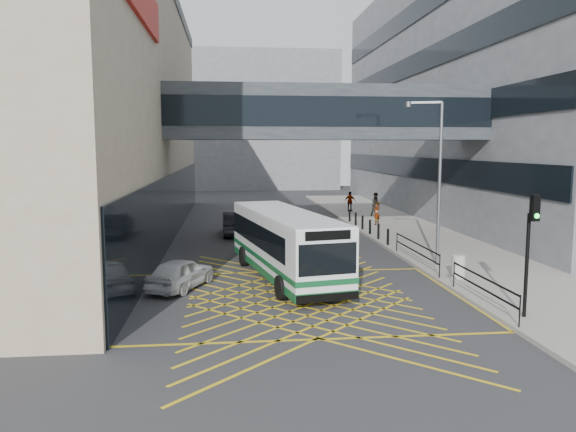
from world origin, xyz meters
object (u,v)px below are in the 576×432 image
object	(u,v)px
bus	(284,242)
street_lamp	(436,173)
car_white	(181,273)
litter_bin	(458,267)
traffic_light	(531,238)
car_dark	(236,223)
pedestrian_b	(376,204)
pedestrian_c	(350,202)
car_silver	(268,210)
pedestrian_a	(377,213)

from	to	relation	value
bus	street_lamp	xyz separation A→B (m)	(7.07, 1.13, 2.89)
street_lamp	car_white	bearing A→B (deg)	-148.68
litter_bin	traffic_light	bearing A→B (deg)	-90.43
car_dark	pedestrian_b	bearing A→B (deg)	-147.67
traffic_light	pedestrian_c	xyz separation A→B (m)	(0.80, 29.99, -1.74)
car_dark	pedestrian_c	distance (m)	14.61
pedestrian_b	litter_bin	bearing A→B (deg)	-96.27
car_silver	pedestrian_c	bearing A→B (deg)	-145.75
car_white	pedestrian_b	size ratio (longest dim) A/B	2.16
bus	car_white	distance (m)	4.62
car_white	traffic_light	xyz separation A→B (m)	(11.38, -5.55, 2.11)
car_silver	pedestrian_a	world-z (taller)	pedestrian_a
car_white	pedestrian_c	distance (m)	27.31
car_white	car_silver	bearing A→B (deg)	-79.68
litter_bin	pedestrian_c	bearing A→B (deg)	88.23
traffic_light	pedestrian_a	distance (m)	21.77
bus	litter_bin	size ratio (longest dim) A/B	10.92
pedestrian_a	car_silver	bearing A→B (deg)	-75.28
car_silver	pedestrian_c	distance (m)	7.98
traffic_light	pedestrian_a	world-z (taller)	traffic_light
pedestrian_b	car_dark	bearing A→B (deg)	-146.78
car_silver	car_dark	bearing A→B (deg)	79.09
car_white	traffic_light	size ratio (longest dim) A/B	1.00
car_silver	pedestrian_a	xyz separation A→B (m)	(7.28, -4.87, 0.22)
traffic_light	pedestrian_b	xyz separation A→B (m)	(2.17, 26.66, -1.67)
traffic_light	pedestrian_c	size ratio (longest dim) A/B	2.36
litter_bin	pedestrian_c	size ratio (longest dim) A/B	0.57
street_lamp	pedestrian_a	bearing A→B (deg)	104.34
car_white	pedestrian_b	distance (m)	25.09
car_silver	traffic_light	distance (m)	27.38
car_white	pedestrian_a	bearing A→B (deg)	-103.59
bus	car_dark	distance (m)	12.30
car_dark	pedestrian_a	bearing A→B (deg)	-167.24
car_white	bus	bearing A→B (deg)	-137.00
pedestrian_a	pedestrian_c	xyz separation A→B (m)	(-0.08, 8.31, 0.04)
litter_bin	car_white	bearing A→B (deg)	179.82
car_silver	pedestrian_b	xyz separation A→B (m)	(8.57, 0.11, 0.34)
car_dark	traffic_light	size ratio (longest dim) A/B	1.21
bus	pedestrian_b	xyz separation A→B (m)	(9.28, 19.60, -0.45)
car_dark	pedestrian_c	size ratio (longest dim) A/B	2.85
street_lamp	pedestrian_a	xyz separation A→B (m)	(0.92, 13.49, -3.46)
bus	pedestrian_a	world-z (taller)	bus
traffic_light	street_lamp	size ratio (longest dim) A/B	0.53
car_white	pedestrian_a	distance (m)	20.26
car_white	pedestrian_c	xyz separation A→B (m)	(12.18, 24.44, 0.37)
car_dark	traffic_light	world-z (taller)	traffic_light
bus	car_silver	bearing A→B (deg)	76.82
traffic_light	pedestrian_a	size ratio (longest dim) A/B	2.48
car_white	car_dark	size ratio (longest dim) A/B	0.83
car_white	litter_bin	distance (m)	11.42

